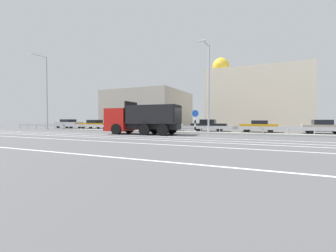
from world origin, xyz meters
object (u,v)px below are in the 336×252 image
parked_car_5 (259,126)px  church_tower (221,93)px  median_road_sign (195,121)px  parked_car_1 (94,124)px  street_lamp_1 (208,84)px  parked_car_3 (164,125)px  dump_truck (134,121)px  parked_car_2 (123,124)px  parked_car_4 (209,125)px  street_lamp_0 (46,89)px  parked_car_6 (323,127)px  parked_car_0 (69,124)px

parked_car_5 → church_tower: bearing=26.2°
median_road_sign → parked_car_1: median_road_sign is taller
street_lamp_1 → median_road_sign: bearing=178.1°
median_road_sign → parked_car_3: median_road_sign is taller
dump_truck → street_lamp_1: street_lamp_1 is taller
median_road_sign → parked_car_1: size_ratio=0.52×
median_road_sign → parked_car_2: bearing=158.7°
parked_car_1 → parked_car_4: 18.77m
street_lamp_0 → church_tower: (20.66, 22.47, 0.78)m
median_road_sign → parked_car_1: (-18.82, 5.46, -0.59)m
church_tower → street_lamp_1: bearing=-81.0°
parked_car_2 → church_tower: size_ratio=0.34×
street_lamp_0 → parked_car_3: (16.68, 5.35, -5.18)m
parked_car_1 → dump_truck: bearing=-127.7°
parked_car_3 → parked_car_6: (18.06, -0.17, 0.02)m
street_lamp_1 → parked_car_0: 26.66m
median_road_sign → parked_car_4: 5.59m
parked_car_0 → parked_car_4: 24.35m
parked_car_4 → church_tower: (-2.14, 16.91, 5.92)m
parked_car_2 → parked_car_6: (24.77, 0.17, -0.05)m
dump_truck → street_lamp_0: street_lamp_0 is taller
median_road_sign → parked_car_4: (-0.05, 5.56, -0.57)m
dump_truck → street_lamp_1: bearing=-67.7°
median_road_sign → parked_car_2: (-12.87, 5.01, -0.54)m
dump_truck → church_tower: size_ratio=0.52×
street_lamp_1 → parked_car_3: street_lamp_1 is taller
parked_car_1 → street_lamp_1: bearing=-109.5°
street_lamp_0 → parked_car_3: 18.27m
street_lamp_0 → street_lamp_1: street_lamp_0 is taller
parked_car_2 → parked_car_1: bearing=-98.3°
parked_car_0 → parked_car_6: size_ratio=1.22×
parked_car_0 → parked_car_4: parked_car_0 is taller
parked_car_1 → parked_car_2: 5.97m
dump_truck → parked_car_1: (-13.61, 8.97, -0.56)m
church_tower → parked_car_5: bearing=-64.7°
church_tower → median_road_sign: bearing=-84.4°
street_lamp_0 → parked_car_1: 8.52m
parked_car_2 → parked_car_5: (18.68, 0.56, -0.07)m
parked_car_5 → church_tower: church_tower is taller
street_lamp_0 → parked_car_1: size_ratio=2.27×
street_lamp_0 → parked_car_0: street_lamp_0 is taller
parked_car_0 → parked_car_5: bearing=89.0°
parked_car_0 → parked_car_6: 36.31m
dump_truck → parked_car_6: bearing=-68.6°
median_road_sign → street_lamp_0: 23.30m
street_lamp_1 → parked_car_1: (-20.19, 5.50, -4.25)m
parked_car_3 → parked_car_6: size_ratio=1.26×
parked_car_1 → parked_car_6: (30.72, -0.27, 0.00)m
street_lamp_0 → parked_car_3: street_lamp_0 is taller
church_tower → parked_car_4: bearing=-82.8°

